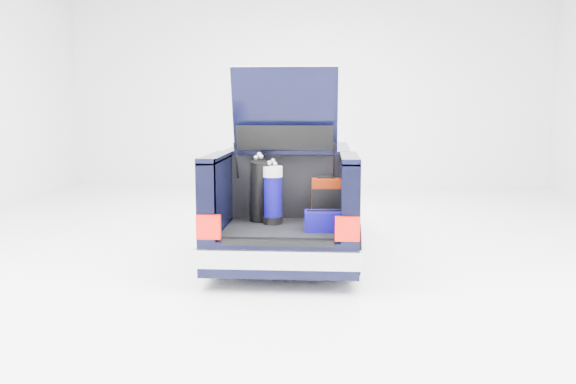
# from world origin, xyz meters

# --- Properties ---
(ground) EXTENTS (14.00, 14.00, 0.00)m
(ground) POSITION_xyz_m (0.00, 0.00, 0.00)
(ground) COLOR white
(ground) RESTS_ON ground
(car) EXTENTS (1.87, 4.65, 2.47)m
(car) POSITION_xyz_m (-0.00, 0.11, 0.67)
(car) COLOR black
(car) RESTS_ON ground
(red_suitcase) EXTENTS (0.35, 0.24, 0.55)m
(red_suitcase) POSITION_xyz_m (0.50, -1.09, 0.86)
(red_suitcase) COLOR #721B03
(red_suitcase) RESTS_ON car
(black_golf_bag) EXTENTS (0.32, 0.40, 0.85)m
(black_golf_bag) POSITION_xyz_m (-0.30, -1.21, 0.98)
(black_golf_bag) COLOR black
(black_golf_bag) RESTS_ON car
(blue_golf_bag) EXTENTS (0.27, 0.27, 0.78)m
(blue_golf_bag) POSITION_xyz_m (-0.13, -1.31, 0.96)
(blue_golf_bag) COLOR black
(blue_golf_bag) RESTS_ON car
(blue_duffel) EXTENTS (0.48, 0.32, 0.24)m
(blue_duffel) POSITION_xyz_m (0.50, -1.66, 0.71)
(blue_duffel) COLOR #0A0463
(blue_duffel) RESTS_ON car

